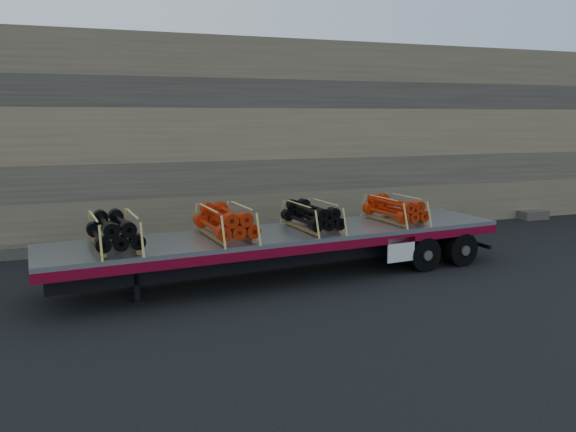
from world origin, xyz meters
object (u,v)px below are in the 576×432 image
(bundle_midrear, at_px, (312,217))
(trailer, at_px, (286,254))
(bundle_rear, at_px, (395,210))
(bundle_midfront, at_px, (225,223))
(bundle_front, at_px, (114,232))

(bundle_midrear, bearing_deg, trailer, -180.00)
(bundle_midrear, distance_m, bundle_rear, 2.74)
(bundle_midfront, bearing_deg, bundle_midrear, 0.00)
(bundle_rear, bearing_deg, bundle_midrear, 180.00)
(trailer, distance_m, bundle_front, 4.56)
(bundle_front, bearing_deg, bundle_midrear, 0.00)
(bundle_midrear, bearing_deg, bundle_midfront, -180.00)
(trailer, relative_size, bundle_rear, 6.41)
(bundle_midfront, height_order, bundle_rear, bundle_midfront)
(trailer, relative_size, bundle_front, 5.94)
(trailer, bearing_deg, bundle_front, 180.00)
(bundle_front, xyz_separation_m, bundle_midfront, (2.73, 0.26, 0.01))
(bundle_midfront, bearing_deg, trailer, -0.00)
(bundle_front, distance_m, bundle_midfront, 2.74)
(trailer, height_order, bundle_front, bundle_front)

